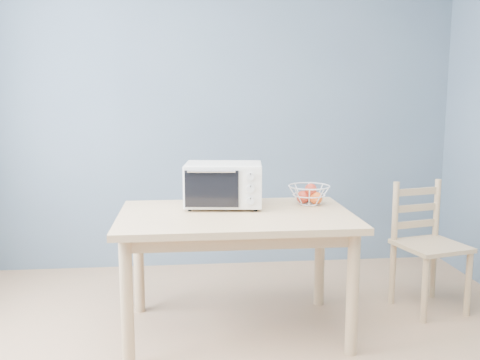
{
  "coord_description": "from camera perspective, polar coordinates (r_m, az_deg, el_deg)",
  "views": [
    {
      "loc": [
        -0.26,
        -2.23,
        1.46
      ],
      "look_at": [
        0.07,
        1.04,
        0.93
      ],
      "focal_mm": 40.0,
      "sensor_mm": 36.0,
      "label": 1
    }
  ],
  "objects": [
    {
      "name": "dining_table",
      "position": [
        3.25,
        -0.46,
        -5.29
      ],
      "size": [
        1.4,
        0.9,
        0.75
      ],
      "color": "tan",
      "rests_on": "ground"
    },
    {
      "name": "room",
      "position": [
        2.25,
        0.85,
        5.1
      ],
      "size": [
        4.01,
        4.51,
        2.61
      ],
      "color": "#A47F5B",
      "rests_on": "ground"
    },
    {
      "name": "dining_chair",
      "position": [
        3.88,
        19.32,
        -6.77
      ],
      "size": [
        0.49,
        0.49,
        0.87
      ],
      "rotation": [
        0.0,
        0.0,
        0.24
      ],
      "color": "tan",
      "rests_on": "ground"
    },
    {
      "name": "fruit_basket",
      "position": [
        3.49,
        7.39,
        -1.48
      ],
      "size": [
        0.32,
        0.32,
        0.14
      ],
      "rotation": [
        0.0,
        0.0,
        -0.21
      ],
      "color": "silver",
      "rests_on": "dining_table"
    },
    {
      "name": "toaster_oven",
      "position": [
        3.37,
        -2.1,
        -0.44
      ],
      "size": [
        0.51,
        0.39,
        0.28
      ],
      "rotation": [
        0.0,
        0.0,
        -0.11
      ],
      "color": "white",
      "rests_on": "dining_table"
    }
  ]
}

